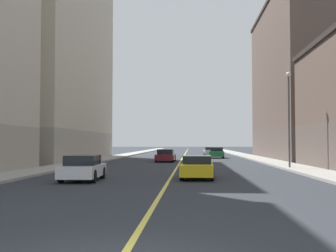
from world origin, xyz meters
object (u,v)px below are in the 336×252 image
at_px(car_green, 217,153).
at_px(car_silver, 210,151).
at_px(car_maroon, 166,156).
at_px(building_left_mid, 306,80).
at_px(street_lamp_left_near, 289,109).
at_px(car_white, 83,168).
at_px(building_right_midblock, 51,55).
at_px(car_yellow, 197,167).

distance_m(car_green, car_silver, 9.60).
bearing_deg(car_maroon, building_left_mid, 26.31).
distance_m(street_lamp_left_near, car_white, 16.64).
bearing_deg(building_right_midblock, car_yellow, -54.68).
bearing_deg(street_lamp_left_near, car_maroon, 131.17).
distance_m(car_white, car_yellow, 6.20).
relative_size(car_white, car_green, 0.94).
height_order(building_right_midblock, car_silver, building_right_midblock).
relative_size(building_left_mid, car_green, 5.72).
distance_m(building_left_mid, car_silver, 18.82).
xyz_separation_m(car_maroon, car_yellow, (3.01, -19.42, -0.00)).
xyz_separation_m(building_left_mid, street_lamp_left_near, (-6.78, -19.63, -5.18)).
height_order(car_yellow, car_silver, car_silver).
bearing_deg(car_white, car_green, 74.57).
height_order(building_left_mid, street_lamp_left_near, building_left_mid).
xyz_separation_m(building_right_midblock, car_white, (10.76, -25.35, -11.54)).
xyz_separation_m(building_right_midblock, car_yellow, (16.69, -23.56, -11.56)).
xyz_separation_m(car_white, car_yellow, (5.93, 1.78, -0.02)).
height_order(building_right_midblock, car_yellow, building_right_midblock).
xyz_separation_m(building_left_mid, car_maroon, (-16.72, -8.27, -9.02)).
relative_size(car_green, car_silver, 0.98).
xyz_separation_m(street_lamp_left_near, car_white, (-12.86, -9.84, -3.82)).
relative_size(street_lamp_left_near, car_green, 1.68).
distance_m(building_right_midblock, car_yellow, 31.11).
xyz_separation_m(building_left_mid, car_green, (-10.82, 2.52, -8.98)).
bearing_deg(street_lamp_left_near, building_left_mid, 70.94).
xyz_separation_m(building_left_mid, car_white, (-19.65, -29.47, -9.00)).
xyz_separation_m(car_white, car_green, (8.83, 31.99, 0.02)).
height_order(street_lamp_left_near, car_white, street_lamp_left_near).
bearing_deg(car_silver, building_left_mid, -47.09).
xyz_separation_m(car_yellow, car_silver, (2.45, 39.80, 0.03)).
bearing_deg(car_green, car_white, -105.43).
xyz_separation_m(building_left_mid, car_yellow, (-13.71, -27.69, -9.02)).
distance_m(building_left_mid, car_white, 36.54).
distance_m(building_left_mid, building_right_midblock, 30.79).
relative_size(building_left_mid, street_lamp_left_near, 3.42).
distance_m(building_left_mid, street_lamp_left_near, 21.41).
bearing_deg(street_lamp_left_near, car_silver, 98.03).
relative_size(car_maroon, car_green, 1.09).
bearing_deg(building_left_mid, car_green, 166.88).
distance_m(building_left_mid, car_maroon, 20.72).
bearing_deg(car_white, building_left_mid, 56.31).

